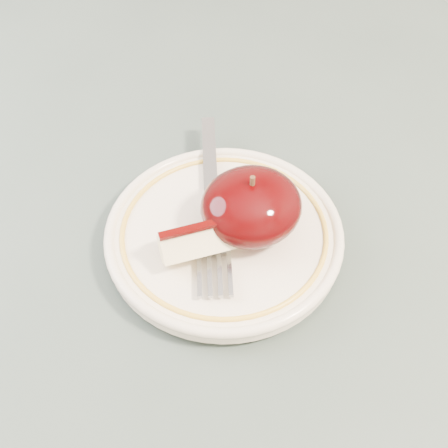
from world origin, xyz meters
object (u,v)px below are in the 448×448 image
object	(u,v)px
table	(153,288)
plate	(224,235)
fork	(212,203)
apple_half	(251,206)

from	to	relation	value
table	plate	size ratio (longest dim) A/B	4.57
table	fork	size ratio (longest dim) A/B	4.59
table	apple_half	bearing A→B (deg)	-27.59
fork	table	bearing A→B (deg)	99.02
fork	apple_half	bearing A→B (deg)	-126.83
plate	apple_half	bearing A→B (deg)	-6.69
table	plate	distance (m)	0.12
fork	plate	bearing A→B (deg)	-161.70
table	apple_half	world-z (taller)	apple_half
plate	table	bearing A→B (deg)	145.91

